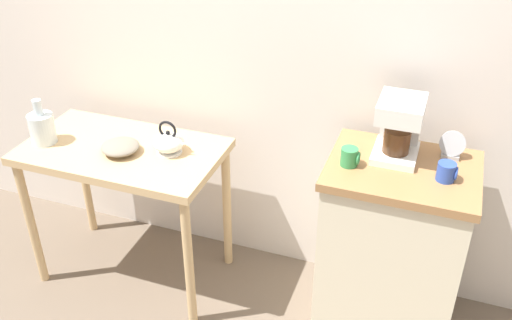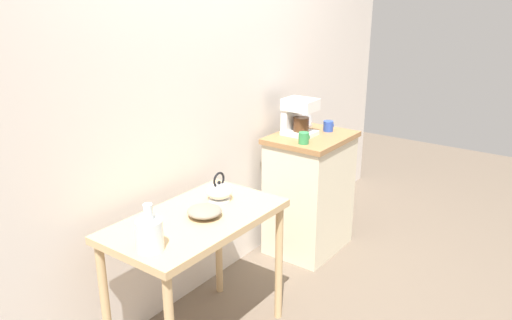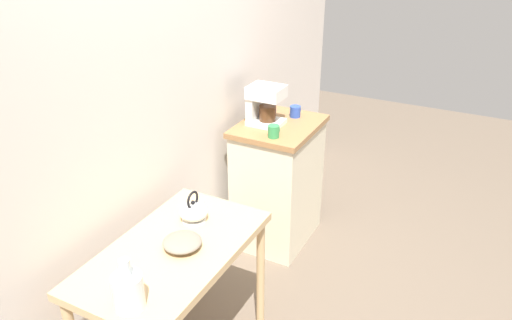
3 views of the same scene
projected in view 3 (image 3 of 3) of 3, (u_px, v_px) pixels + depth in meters
name	position (u px, v px, depth m)	size (l,w,h in m)	color
ground_plane	(232.00, 296.00, 3.03)	(8.00, 8.00, 0.00)	#6B5B4C
back_wall	(174.00, 62.00, 2.64)	(4.40, 0.10, 2.80)	silver
wooden_table	(174.00, 266.00, 2.26)	(0.95, 0.54, 0.76)	tan
kitchen_counter	(278.00, 182.00, 3.41)	(0.61, 0.49, 0.89)	beige
bowl_stoneware	(182.00, 242.00, 2.20)	(0.18, 0.18, 0.06)	gray
teakettle	(194.00, 211.00, 2.39)	(0.17, 0.14, 0.16)	white
glass_carafe_vase	(128.00, 290.00, 1.85)	(0.12, 0.12, 0.22)	silver
coffee_maker	(263.00, 103.00, 3.14)	(0.18, 0.22, 0.26)	white
mug_blue	(295.00, 111.00, 3.30)	(0.08, 0.07, 0.08)	#2D4CAD
mug_tall_green	(274.00, 131.00, 3.00)	(0.08, 0.07, 0.08)	#338C4C
table_clock	(271.00, 105.00, 3.38)	(0.11, 0.05, 0.12)	#B2B5BA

